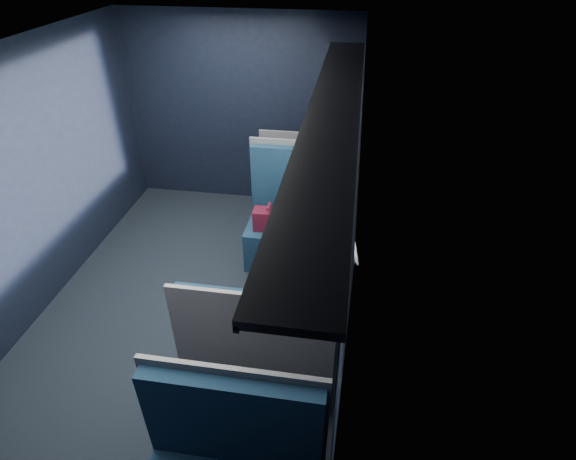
% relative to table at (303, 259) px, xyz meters
% --- Properties ---
extents(ground, '(2.80, 4.20, 0.01)m').
position_rel_table_xyz_m(ground, '(-1.03, 0.00, -0.67)').
color(ground, black).
extents(room_shell, '(3.00, 4.40, 2.40)m').
position_rel_table_xyz_m(room_shell, '(-1.01, 0.00, 0.81)').
color(room_shell, black).
rests_on(room_shell, ground).
extents(table, '(0.62, 1.00, 0.74)m').
position_rel_table_xyz_m(table, '(0.00, 0.00, 0.00)').
color(table, '#54565E').
rests_on(table, ground).
extents(seat_bay_near, '(1.04, 0.62, 1.26)m').
position_rel_table_xyz_m(seat_bay_near, '(-0.19, 0.87, -0.24)').
color(seat_bay_near, '#0B1D32').
rests_on(seat_bay_near, ground).
extents(seat_bay_far, '(1.04, 0.62, 1.26)m').
position_rel_table_xyz_m(seat_bay_far, '(-0.18, -0.87, -0.25)').
color(seat_bay_far, '#0B1D32').
rests_on(seat_bay_far, ground).
extents(seat_row_front, '(1.04, 0.51, 1.16)m').
position_rel_table_xyz_m(seat_row_front, '(-0.18, 1.80, -0.25)').
color(seat_row_front, '#0B1D32').
rests_on(seat_row_front, ground).
extents(man, '(0.53, 0.56, 1.32)m').
position_rel_table_xyz_m(man, '(0.07, 0.70, 0.06)').
color(man, black).
rests_on(man, ground).
extents(woman, '(0.53, 0.56, 1.32)m').
position_rel_table_xyz_m(woman, '(0.07, -0.71, 0.06)').
color(woman, black).
rests_on(woman, ground).
extents(papers, '(0.66, 0.82, 0.01)m').
position_rel_table_xyz_m(papers, '(0.05, 0.07, 0.08)').
color(papers, white).
rests_on(papers, table).
extents(laptop, '(0.38, 0.42, 0.27)m').
position_rel_table_xyz_m(laptop, '(0.31, 0.02, 0.15)').
color(laptop, silver).
rests_on(laptop, table).
extents(bottle_small, '(0.06, 0.06, 0.19)m').
position_rel_table_xyz_m(bottle_small, '(0.26, 0.20, 0.16)').
color(bottle_small, silver).
rests_on(bottle_small, table).
extents(cup, '(0.08, 0.08, 0.10)m').
position_rel_table_xyz_m(cup, '(0.29, 0.31, 0.13)').
color(cup, white).
rests_on(cup, table).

